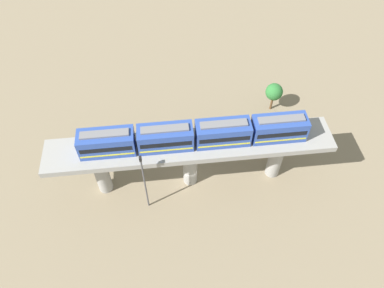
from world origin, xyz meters
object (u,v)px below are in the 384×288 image
(tree_mid_lot, at_px, (97,140))
(signal_post, at_px, (144,181))
(tree_near_viaduct, at_px, (274,92))
(parked_car_black, at_px, (215,129))
(parked_car_orange, at_px, (255,130))
(train, at_px, (194,135))

(tree_mid_lot, height_order, signal_post, signal_post)
(tree_mid_lot, bearing_deg, signal_post, 35.29)
(tree_near_viaduct, xyz_separation_m, tree_mid_lot, (6.23, -27.27, -0.59))
(parked_car_black, relative_size, tree_near_viaduct, 0.85)
(parked_car_black, bearing_deg, parked_car_orange, 76.05)
(parked_car_black, distance_m, tree_near_viaduct, 10.94)
(train, relative_size, signal_post, 2.57)
(train, height_order, signal_post, train)
(parked_car_orange, distance_m, tree_near_viaduct, 6.96)
(parked_car_orange, height_order, signal_post, signal_post)
(tree_near_viaduct, bearing_deg, parked_car_black, -67.75)
(parked_car_orange, relative_size, parked_car_black, 1.00)
(train, bearing_deg, signal_post, -62.19)
(train, xyz_separation_m, signal_post, (3.40, -6.44, -3.74))
(parked_car_orange, bearing_deg, tree_near_viaduct, 146.51)
(parked_car_black, height_order, tree_near_viaduct, tree_near_viaduct)
(parked_car_orange, relative_size, tree_mid_lot, 0.99)
(tree_mid_lot, xyz_separation_m, signal_post, (9.60, 6.79, 2.79))
(train, relative_size, tree_near_viaduct, 5.43)
(tree_near_viaduct, bearing_deg, signal_post, -52.29)
(parked_car_black, xyz_separation_m, signal_post, (11.84, -10.72, 5.12))
(train, xyz_separation_m, parked_car_black, (-8.44, 4.27, -8.85))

